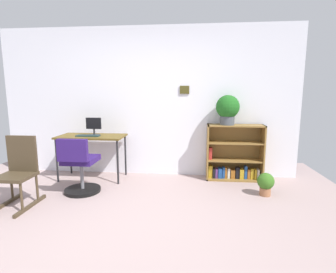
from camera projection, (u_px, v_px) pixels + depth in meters
The scene contains 10 objects.
ground_plane at pixel (111, 234), 2.70m from camera, with size 6.24×6.24×0.00m, color #A38B89.
wall_back at pixel (147, 102), 4.60m from camera, with size 5.20×0.12×2.57m.
desk at pixel (92, 139), 4.38m from camera, with size 1.10×0.56×0.74m.
monitor at pixel (94, 127), 4.37m from camera, with size 0.26×0.19×0.30m.
keyboard at pixel (88, 136), 4.29m from camera, with size 0.38×0.12×0.02m, color #1B3031.
office_chair at pixel (80, 169), 3.76m from camera, with size 0.52×0.55×0.84m.
rocking_chair at pixel (18, 171), 3.36m from camera, with size 0.42×0.64×0.90m.
bookshelf_low at pixel (233, 156), 4.41m from camera, with size 0.92×0.30×0.93m.
potted_plant_on_shelf at pixel (228, 108), 4.23m from camera, with size 0.38×0.38×0.48m.
potted_plant_floor at pixel (266, 183), 3.70m from camera, with size 0.24×0.24×0.33m.
Camera 1 is at (0.83, -2.43, 1.44)m, focal length 27.92 mm.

